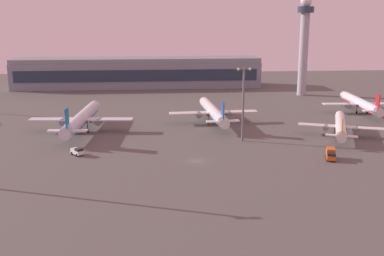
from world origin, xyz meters
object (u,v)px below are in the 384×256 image
at_px(control_tower, 304,39).
at_px(airplane_near_gate, 341,126).
at_px(airplane_taxiway_distant, 213,112).
at_px(catering_truck, 331,154).
at_px(baggage_tractor, 77,151).
at_px(airplane_far_stand, 82,119).
at_px(apron_light_west, 243,99).
at_px(airplane_mid_apron, 361,103).

relative_size(control_tower, airplane_near_gate, 1.42).
bearing_deg(airplane_taxiway_distant, catering_truck, -64.37).
bearing_deg(control_tower, catering_truck, -103.50).
relative_size(airplane_taxiway_distant, baggage_tractor, 9.72).
bearing_deg(airplane_taxiway_distant, airplane_far_stand, -171.91).
xyz_separation_m(control_tower, catering_truck, (-25.76, -107.30, -26.29)).
relative_size(airplane_near_gate, apron_light_west, 1.45).
relative_size(airplane_near_gate, baggage_tractor, 7.78).
bearing_deg(baggage_tractor, control_tower, -175.74).
bearing_deg(airplane_near_gate, apron_light_west, -153.24).
xyz_separation_m(airplane_mid_apron, apron_light_west, (-57.32, -40.01, 9.74)).
bearing_deg(airplane_near_gate, airplane_taxiway_distant, 170.16).
distance_m(airplane_mid_apron, baggage_tractor, 119.75).
relative_size(airplane_taxiway_distant, apron_light_west, 1.81).
relative_size(airplane_far_stand, baggage_tractor, 10.45).
relative_size(airplane_taxiway_distant, catering_truck, 7.05).
bearing_deg(airplane_far_stand, airplane_mid_apron, 16.17).
bearing_deg(airplane_far_stand, catering_truck, -23.26).
xyz_separation_m(airplane_far_stand, airplane_mid_apron, (110.71, 22.15, -0.52)).
bearing_deg(catering_truck, airplane_far_stand, -11.52).
distance_m(airplane_near_gate, airplane_taxiway_distant, 46.41).
bearing_deg(airplane_near_gate, airplane_far_stand, -168.34).
height_order(airplane_far_stand, airplane_mid_apron, airplane_far_stand).
distance_m(control_tower, catering_truck, 113.44).
xyz_separation_m(control_tower, apron_light_west, (-46.75, -85.40, -14.18)).
relative_size(airplane_far_stand, airplane_taxiway_distant, 1.08).
bearing_deg(control_tower, airplane_near_gate, -98.89).
bearing_deg(apron_light_west, airplane_far_stand, 161.51).
distance_m(airplane_far_stand, catering_truck, 84.39).
height_order(airplane_near_gate, baggage_tractor, airplane_near_gate).
bearing_deg(airplane_taxiway_distant, airplane_near_gate, -33.99).
bearing_deg(airplane_near_gate, catering_truck, -96.02).
bearing_deg(airplane_mid_apron, catering_truck, -116.74).
relative_size(control_tower, airplane_taxiway_distant, 1.14).
height_order(baggage_tractor, apron_light_west, apron_light_west).
bearing_deg(baggage_tractor, apron_light_west, 152.33).
relative_size(control_tower, apron_light_west, 2.06).
bearing_deg(airplane_near_gate, airplane_mid_apron, 78.53).
relative_size(baggage_tractor, apron_light_west, 0.19).
height_order(airplane_near_gate, airplane_mid_apron, airplane_mid_apron).
relative_size(airplane_near_gate, catering_truck, 5.64).
height_order(airplane_near_gate, airplane_taxiway_distant, airplane_taxiway_distant).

